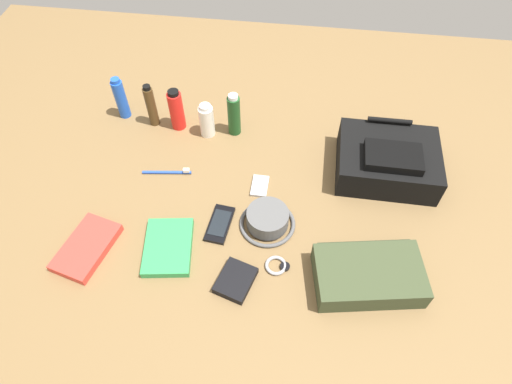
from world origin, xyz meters
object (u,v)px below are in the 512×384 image
object	(u,v)px
bucket_hat	(268,220)
travel_guidebook	(168,247)
media_player	(260,186)
wallet	(236,280)
backpack	(388,160)
wristwatch	(277,266)
paperback_novel	(87,248)
toothpaste_tube	(207,120)
shampoo_bottle	(234,115)
sunscreen_spray	(176,110)
toiletry_pouch	(368,274)
deodorant_spray	(121,98)
cologne_bottle	(151,106)
toothbrush	(170,172)
cell_phone	(220,224)

from	to	relation	value
bucket_hat	travel_guidebook	distance (m)	0.30
media_player	wallet	bearing A→B (deg)	-94.09
backpack	wristwatch	bearing A→B (deg)	-128.61
paperback_novel	toothpaste_tube	bearing A→B (deg)	63.71
shampoo_bottle	paperback_novel	world-z (taller)	shampoo_bottle
toothpaste_tube	sunscreen_spray	bearing A→B (deg)	168.13
backpack	toiletry_pouch	world-z (taller)	backpack
deodorant_spray	cologne_bottle	distance (m)	0.12
toothbrush	cologne_bottle	bearing A→B (deg)	116.38
sunscreen_spray	travel_guidebook	xyz separation A→B (m)	(0.09, -0.51, -0.07)
sunscreen_spray	toothbrush	bearing A→B (deg)	-84.40
bucket_hat	toothbrush	xyz separation A→B (m)	(-0.34, 0.16, -0.02)
cell_phone	wallet	world-z (taller)	wallet
wristwatch	media_player	bearing A→B (deg)	106.80
bucket_hat	paperback_novel	distance (m)	0.53
cologne_bottle	sunscreen_spray	size ratio (longest dim) A/B	1.06
paperback_novel	bucket_hat	bearing A→B (deg)	16.88
toiletry_pouch	sunscreen_spray	distance (m)	0.85
shampoo_bottle	cell_phone	distance (m)	0.41
toiletry_pouch	cologne_bottle	distance (m)	0.92
sunscreen_spray	shampoo_bottle	bearing A→B (deg)	-0.62
bucket_hat	toothpaste_tube	xyz separation A→B (m)	(-0.25, 0.36, 0.04)
paperback_novel	toothbrush	distance (m)	0.36
cologne_bottle	toothpaste_tube	distance (m)	0.21
cell_phone	wallet	distance (m)	0.20
cologne_bottle	wristwatch	world-z (taller)	cologne_bottle
toiletry_pouch	travel_guidebook	size ratio (longest dim) A/B	1.55
shampoo_bottle	toothpaste_tube	bearing A→B (deg)	-167.27
media_player	wristwatch	distance (m)	0.29
bucket_hat	cell_phone	world-z (taller)	bucket_hat
deodorant_spray	toothpaste_tube	distance (m)	0.33
toiletry_pouch	shampoo_bottle	world-z (taller)	shampoo_bottle
toiletry_pouch	sunscreen_spray	size ratio (longest dim) A/B	1.96
deodorant_spray	media_player	distance (m)	0.61
toothbrush	wristwatch	bearing A→B (deg)	-37.62
sunscreen_spray	paperback_novel	distance (m)	0.56
cell_phone	shampoo_bottle	bearing A→B (deg)	92.62
travel_guidebook	wallet	bearing A→B (deg)	-20.66
shampoo_bottle	wristwatch	world-z (taller)	shampoo_bottle
backpack	wristwatch	xyz separation A→B (m)	(-0.32, -0.40, -0.05)
backpack	shampoo_bottle	xyz separation A→B (m)	(-0.52, 0.12, 0.02)
shampoo_bottle	wallet	xyz separation A→B (m)	(0.10, -0.58, -0.07)
deodorant_spray	cell_phone	distance (m)	0.62
deodorant_spray	backpack	bearing A→B (deg)	-9.48
toiletry_pouch	cologne_bottle	world-z (taller)	cologne_bottle
toiletry_pouch	wallet	distance (m)	0.36
media_player	wallet	distance (m)	0.34
travel_guidebook	wristwatch	bearing A→B (deg)	-2.88
shampoo_bottle	media_player	bearing A→B (deg)	-63.49
sunscreen_spray	toothpaste_tube	bearing A→B (deg)	-11.87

